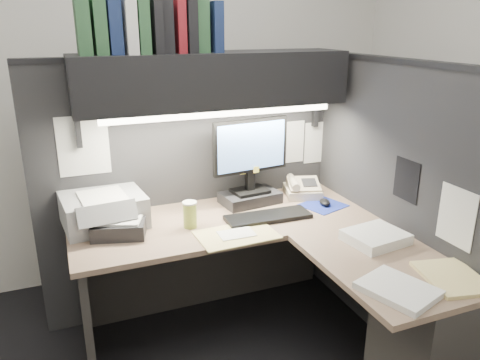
# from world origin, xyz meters

# --- Properties ---
(wall_back) EXTENTS (3.50, 0.04, 2.70)m
(wall_back) POSITION_xyz_m (0.00, 1.50, 1.35)
(wall_back) COLOR silver
(wall_back) RESTS_ON floor
(partition_back) EXTENTS (1.90, 0.06, 1.60)m
(partition_back) POSITION_xyz_m (0.03, 0.93, 0.80)
(partition_back) COLOR black
(partition_back) RESTS_ON floor
(partition_right) EXTENTS (0.06, 1.50, 1.60)m
(partition_right) POSITION_xyz_m (0.98, 0.18, 0.80)
(partition_right) COLOR black
(partition_right) RESTS_ON floor
(desk) EXTENTS (1.70, 1.53, 0.73)m
(desk) POSITION_xyz_m (0.43, -0.00, 0.44)
(desk) COLOR #8C7059
(desk) RESTS_ON floor
(overhead_shelf) EXTENTS (1.55, 0.34, 0.30)m
(overhead_shelf) POSITION_xyz_m (0.12, 0.75, 1.50)
(overhead_shelf) COLOR black
(overhead_shelf) RESTS_ON partition_back
(task_light_tube) EXTENTS (1.32, 0.04, 0.04)m
(task_light_tube) POSITION_xyz_m (0.12, 0.61, 1.33)
(task_light_tube) COLOR white
(task_light_tube) RESTS_ON overhead_shelf
(monitor) EXTENTS (0.49, 0.26, 0.53)m
(monitor) POSITION_xyz_m (0.35, 0.73, 0.94)
(monitor) COLOR black
(monitor) RESTS_ON desk
(keyboard) EXTENTS (0.50, 0.18, 0.02)m
(keyboard) POSITION_xyz_m (0.35, 0.46, 0.74)
(keyboard) COLOR black
(keyboard) RESTS_ON desk
(mousepad) EXTENTS (0.30, 0.28, 0.00)m
(mousepad) POSITION_xyz_m (0.75, 0.52, 0.73)
(mousepad) COLOR navy
(mousepad) RESTS_ON desk
(mouse) EXTENTS (0.09, 0.11, 0.04)m
(mouse) POSITION_xyz_m (0.76, 0.51, 0.75)
(mouse) COLOR black
(mouse) RESTS_ON mousepad
(telephone) EXTENTS (0.28, 0.29, 0.09)m
(telephone) POSITION_xyz_m (0.72, 0.73, 0.78)
(telephone) COLOR #B8A88D
(telephone) RESTS_ON desk
(coffee_cup) EXTENTS (0.08, 0.08, 0.14)m
(coffee_cup) POSITION_xyz_m (-0.10, 0.51, 0.80)
(coffee_cup) COLOR #C8CE52
(coffee_cup) RESTS_ON desk
(printer) EXTENTS (0.47, 0.41, 0.17)m
(printer) POSITION_xyz_m (-0.54, 0.74, 0.82)
(printer) COLOR #9B9DA1
(printer) RESTS_ON desk
(notebook_stack) EXTENTS (0.32, 0.29, 0.08)m
(notebook_stack) POSITION_xyz_m (-0.48, 0.57, 0.77)
(notebook_stack) COLOR black
(notebook_stack) RESTS_ON desk
(open_folder) EXTENTS (0.43, 0.29, 0.01)m
(open_folder) POSITION_xyz_m (0.09, 0.32, 0.73)
(open_folder) COLOR #E0CD7E
(open_folder) RESTS_ON desk
(paper_stack_a) EXTENTS (0.31, 0.28, 0.05)m
(paper_stack_a) POSITION_xyz_m (0.73, -0.02, 0.76)
(paper_stack_a) COLOR white
(paper_stack_a) RESTS_ON desk
(paper_stack_b) EXTENTS (0.32, 0.35, 0.03)m
(paper_stack_b) POSITION_xyz_m (0.52, -0.45, 0.74)
(paper_stack_b) COLOR white
(paper_stack_b) RESTS_ON desk
(manila_stack) EXTENTS (0.30, 0.35, 0.02)m
(manila_stack) POSITION_xyz_m (0.81, -0.45, 0.74)
(manila_stack) COLOR #E0CD7E
(manila_stack) RESTS_ON desk
(binder_row) EXTENTS (0.74, 0.26, 0.31)m
(binder_row) POSITION_xyz_m (-0.22, 0.75, 1.79)
(binder_row) COLOR #28502F
(binder_row) RESTS_ON overhead_shelf
(pinned_papers) EXTENTS (1.76, 1.31, 0.51)m
(pinned_papers) POSITION_xyz_m (0.42, 0.56, 1.05)
(pinned_papers) COLOR white
(pinned_papers) RESTS_ON partition_back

